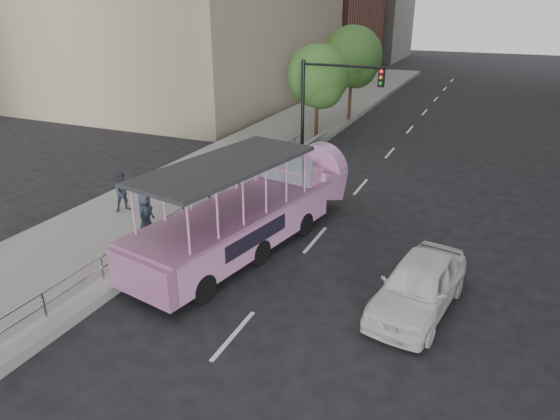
# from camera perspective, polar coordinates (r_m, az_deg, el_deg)

# --- Properties ---
(ground) EXTENTS (160.00, 160.00, 0.00)m
(ground) POSITION_cam_1_polar(r_m,az_deg,el_deg) (14.97, -4.98, -8.92)
(ground) COLOR black
(sidewalk) EXTENTS (5.50, 80.00, 0.30)m
(sidewalk) POSITION_cam_1_polar(r_m,az_deg,el_deg) (25.48, -5.59, 5.11)
(sidewalk) COLOR gray
(sidewalk) RESTS_ON ground
(kerb_wall) EXTENTS (0.24, 30.00, 0.36)m
(kerb_wall) POSITION_cam_1_polar(r_m,az_deg,el_deg) (17.73, -10.80, -2.19)
(kerb_wall) COLOR #AAAAA5
(kerb_wall) RESTS_ON sidewalk
(guardrail) EXTENTS (0.07, 22.00, 0.71)m
(guardrail) POSITION_cam_1_polar(r_m,az_deg,el_deg) (17.47, -10.96, -0.22)
(guardrail) COLOR #B3B2B7
(guardrail) RESTS_ON kerb_wall
(duck_boat) EXTENTS (4.14, 10.12, 3.27)m
(duck_boat) POSITION_cam_1_polar(r_m,az_deg,el_deg) (17.08, -2.98, -0.09)
(duck_boat) COLOR black
(duck_boat) RESTS_ON ground
(car) EXTENTS (2.43, 4.61, 1.49)m
(car) POSITION_cam_1_polar(r_m,az_deg,el_deg) (14.15, 15.55, -8.27)
(car) COLOR white
(car) RESTS_ON ground
(pedestrian_mid) EXTENTS (0.91, 0.94, 1.52)m
(pedestrian_mid) POSITION_cam_1_polar(r_m,az_deg,el_deg) (20.11, -17.45, 1.99)
(pedestrian_mid) COLOR #2A2F3E
(pedestrian_mid) RESTS_ON sidewalk
(pedestrian_far) EXTENTS (0.62, 0.83, 1.54)m
(pedestrian_far) POSITION_cam_1_polar(r_m,az_deg,el_deg) (17.77, -15.12, -0.45)
(pedestrian_far) COLOR #2A2F3E
(pedestrian_far) RESTS_ON sidewalk
(parking_sign) EXTENTS (0.09, 0.60, 2.67)m
(parking_sign) POSITION_cam_1_polar(r_m,az_deg,el_deg) (18.36, -8.15, 2.95)
(parking_sign) COLOR black
(parking_sign) RESTS_ON ground
(traffic_signal) EXTENTS (4.20, 0.32, 5.20)m
(traffic_signal) POSITION_cam_1_polar(r_m,az_deg,el_deg) (25.27, 5.22, 12.81)
(traffic_signal) COLOR black
(traffic_signal) RESTS_ON ground
(street_tree_near) EXTENTS (3.52, 3.52, 5.72)m
(street_tree_near) POSITION_cam_1_polar(r_m,az_deg,el_deg) (28.94, 4.46, 14.74)
(street_tree_near) COLOR #332417
(street_tree_near) RESTS_ON ground
(street_tree_far) EXTENTS (3.97, 3.97, 6.45)m
(street_tree_far) POSITION_cam_1_polar(r_m,az_deg,el_deg) (34.50, 8.35, 16.69)
(street_tree_far) COLOR #332417
(street_tree_far) RESTS_ON ground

